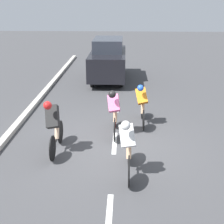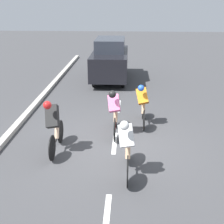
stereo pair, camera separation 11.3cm
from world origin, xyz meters
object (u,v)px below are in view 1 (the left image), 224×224
cyclist_orange (142,103)px  cyclist_black (54,125)px  cyclist_white (128,146)px  cyclist_pink (114,111)px  support_car (108,59)px

cyclist_orange → cyclist_black: 3.17m
cyclist_orange → cyclist_white: bearing=81.3°
cyclist_pink → cyclist_orange: 1.19m
cyclist_black → support_car: size_ratio=0.40×
cyclist_pink → cyclist_black: 1.97m
cyclist_black → cyclist_orange: bearing=-139.8°
cyclist_orange → cyclist_black: cyclist_black is taller
cyclist_pink → support_car: (0.53, -6.62, 0.26)m
cyclist_pink → cyclist_black: (1.55, 1.23, 0.04)m
cyclist_white → cyclist_black: 2.21m
cyclist_pink → cyclist_white: bearing=99.8°
support_car → cyclist_white: bearing=95.9°
cyclist_white → cyclist_orange: (-0.48, -3.10, -0.02)m
cyclist_orange → support_car: size_ratio=0.40×
cyclist_black → cyclist_white: bearing=151.4°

